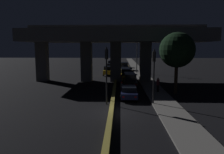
{
  "coord_description": "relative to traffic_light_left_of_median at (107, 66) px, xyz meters",
  "views": [
    {
      "loc": [
        0.72,
        -17.94,
        5.48
      ],
      "look_at": [
        -0.51,
        14.58,
        1.09
      ],
      "focal_mm": 35.0,
      "sensor_mm": 36.0,
      "label": 1
    }
  ],
  "objects": [
    {
      "name": "car_black_second_oncoming",
      "position": [
        -1.22,
        32.97,
        -2.91
      ],
      "size": [
        2.15,
        4.06,
        1.59
      ],
      "rotation": [
        0.0,
        0.0,
        -1.6
      ],
      "color": "black",
      "rests_on": "ground_plane"
    },
    {
      "name": "car_taxi_yellow_third",
      "position": [
        2.23,
        15.7,
        -2.72
      ],
      "size": [
        1.94,
        4.78,
        2.0
      ],
      "rotation": [
        0.0,
        0.0,
        1.6
      ],
      "color": "gold",
      "rests_on": "ground_plane"
    },
    {
      "name": "sidewalk_right",
      "position": [
        5.68,
        25.15,
        -3.68
      ],
      "size": [
        2.53,
        126.0,
        0.15
      ],
      "primitive_type": "cube",
      "color": "#5B5956",
      "rests_on": "ground_plane"
    },
    {
      "name": "car_grey_third_oncoming",
      "position": [
        -1.41,
        44.15,
        -2.89
      ],
      "size": [
        2.08,
        4.04,
        1.64
      ],
      "rotation": [
        0.0,
        0.0,
        -1.6
      ],
      "color": "#515459",
      "rests_on": "ground_plane"
    },
    {
      "name": "car_dark_blue_fourth",
      "position": [
        2.25,
        24.27,
        -2.97
      ],
      "size": [
        1.93,
        4.57,
        1.48
      ],
      "rotation": [
        0.0,
        0.0,
        1.56
      ],
      "color": "#141938",
      "rests_on": "ground_plane"
    },
    {
      "name": "traffic_light_right_of_median",
      "position": [
        4.51,
        0.0,
        -0.14
      ],
      "size": [
        0.3,
        0.49,
        5.32
      ],
      "color": "black",
      "rests_on": "ground_plane"
    },
    {
      "name": "roadside_tree_kerbside_near",
      "position": [
        7.98,
        5.25,
        1.43
      ],
      "size": [
        4.17,
        4.17,
        7.3
      ],
      "color": "#38281C",
      "rests_on": "ground_plane"
    },
    {
      "name": "car_dark_blue_lead",
      "position": [
        2.26,
        2.46,
        -3.04
      ],
      "size": [
        1.89,
        4.31,
        1.36
      ],
      "rotation": [
        0.0,
        0.0,
        1.56
      ],
      "color": "#141938",
      "rests_on": "ground_plane"
    },
    {
      "name": "car_black_second",
      "position": [
        2.69,
        9.9,
        -2.76
      ],
      "size": [
        1.98,
        4.88,
        1.9
      ],
      "rotation": [
        0.0,
        0.0,
        1.61
      ],
      "color": "black",
      "rests_on": "ground_plane"
    },
    {
      "name": "car_taxi_yellow_fourth_oncoming",
      "position": [
        -1.02,
        57.14,
        -3.04
      ],
      "size": [
        2.21,
        4.16,
        1.39
      ],
      "rotation": [
        0.0,
        0.0,
        -1.52
      ],
      "color": "gold",
      "rests_on": "ground_plane"
    },
    {
      "name": "traffic_light_left_of_median",
      "position": [
        0.0,
        0.0,
        0.0
      ],
      "size": [
        0.3,
        0.49,
        5.53
      ],
      "color": "black",
      "rests_on": "ground_plane"
    },
    {
      "name": "median_divider",
      "position": [
        0.59,
        32.15,
        -3.53
      ],
      "size": [
        0.38,
        126.0,
        0.44
      ],
      "primitive_type": "cube",
      "color": "olive",
      "rests_on": "ground_plane"
    },
    {
      "name": "motorcycle_black_filtering_near",
      "position": [
        1.52,
        5.11,
        -3.14
      ],
      "size": [
        0.33,
        1.74,
        1.44
      ],
      "rotation": [
        0.0,
        0.0,
        1.6
      ],
      "color": "black",
      "rests_on": "ground_plane"
    },
    {
      "name": "street_lamp",
      "position": [
        4.6,
        26.34,
        1.11
      ],
      "size": [
        2.17,
        0.32,
        8.28
      ],
      "color": "#2D2D30",
      "rests_on": "ground_plane"
    },
    {
      "name": "car_taxi_yellow_fifth",
      "position": [
        2.37,
        31.54,
        -2.72
      ],
      "size": [
        2.17,
        4.49,
        1.97
      ],
      "rotation": [
        0.0,
        0.0,
        1.53
      ],
      "color": "gold",
      "rests_on": "ground_plane"
    },
    {
      "name": "motorcycle_blue_filtering_mid",
      "position": [
        1.41,
        11.6,
        -3.14
      ],
      "size": [
        0.33,
        1.88,
        1.45
      ],
      "rotation": [
        0.0,
        0.0,
        1.62
      ],
      "color": "black",
      "rests_on": "ground_plane"
    },
    {
      "name": "pedestrian_on_sidewalk",
      "position": [
        5.89,
        5.44,
        -2.73
      ],
      "size": [
        0.35,
        0.35,
        1.74
      ],
      "color": "black",
      "rests_on": "sidewalk_right"
    },
    {
      "name": "elevated_overpass",
      "position": [
        0.25,
        14.67,
        3.07
      ],
      "size": [
        28.42,
        10.65,
        9.07
      ],
      "color": "#5B5956",
      "rests_on": "ground_plane"
    },
    {
      "name": "ground_plane",
      "position": [
        0.59,
        -2.85,
        -3.75
      ],
      "size": [
        200.0,
        200.0,
        0.0
      ],
      "primitive_type": "plane",
      "color": "black"
    },
    {
      "name": "car_white_sixth",
      "position": [
        2.6,
        38.29,
        -2.94
      ],
      "size": [
        2.1,
        4.42,
        1.55
      ],
      "rotation": [
        0.0,
        0.0,
        1.56
      ],
      "color": "silver",
      "rests_on": "ground_plane"
    },
    {
      "name": "car_taxi_yellow_lead_oncoming",
      "position": [
        -1.1,
        22.54,
        -2.81
      ],
      "size": [
        1.92,
        4.08,
        1.82
      ],
      "rotation": [
        0.0,
        0.0,
        -1.59
      ],
      "color": "gold",
      "rests_on": "ground_plane"
    }
  ]
}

